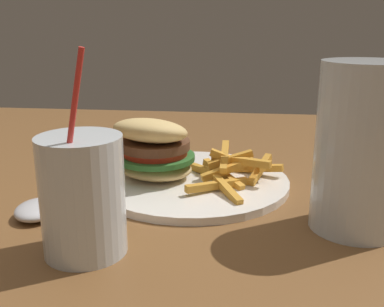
% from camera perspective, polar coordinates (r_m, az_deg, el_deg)
% --- Properties ---
extents(dining_table, '(1.64, 1.14, 0.76)m').
position_cam_1_polar(dining_table, '(0.64, -10.94, -14.16)').
color(dining_table, brown).
rests_on(dining_table, ground_plane).
extents(meal_plate_near, '(0.26, 0.26, 0.10)m').
position_cam_1_polar(meal_plate_near, '(0.61, -2.11, -1.44)').
color(meal_plate_near, white).
rests_on(meal_plate_near, dining_table).
extents(beer_glass, '(0.09, 0.09, 0.18)m').
position_cam_1_polar(beer_glass, '(0.50, 20.64, 0.19)').
color(beer_glass, silver).
rests_on(beer_glass, dining_table).
extents(juice_glass, '(0.08, 0.08, 0.20)m').
position_cam_1_polar(juice_glass, '(0.44, -13.67, -5.92)').
color(juice_glass, silver).
rests_on(juice_glass, dining_table).
extents(spoon, '(0.06, 0.20, 0.02)m').
position_cam_1_polar(spoon, '(0.55, -18.88, -6.51)').
color(spoon, silver).
rests_on(spoon, dining_table).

